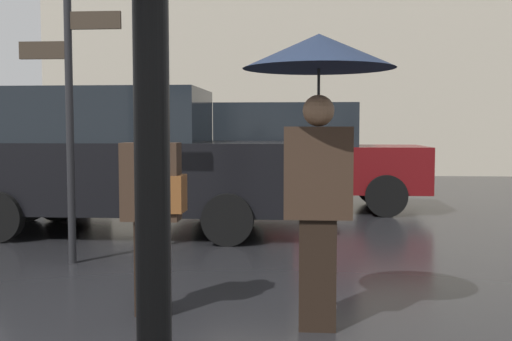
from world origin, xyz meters
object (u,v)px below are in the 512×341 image
object	(u,v)px
parked_car_distant	(295,155)
street_signpost	(70,102)
parked_car_left	(127,160)
pedestrian_with_umbrella	(319,95)
pedestrian_with_bag	(153,203)

from	to	relation	value
parked_car_distant	street_signpost	bearing A→B (deg)	70.85
street_signpost	parked_car_left	bearing A→B (deg)	89.81
pedestrian_with_umbrella	pedestrian_with_bag	distance (m)	1.49
pedestrian_with_bag	street_signpost	distance (m)	2.30
pedestrian_with_bag	street_signpost	bearing A→B (deg)	24.74
pedestrian_with_umbrella	pedestrian_with_bag	xyz separation A→B (m)	(-1.24, 0.25, -0.80)
pedestrian_with_umbrella	parked_car_distant	xyz separation A→B (m)	(-0.25, 6.52, -0.72)
pedestrian_with_bag	parked_car_distant	size ratio (longest dim) A/B	0.35
street_signpost	pedestrian_with_umbrella	bearing A→B (deg)	-37.71
parked_car_left	pedestrian_with_bag	bearing A→B (deg)	108.93
parked_car_distant	pedestrian_with_umbrella	bearing A→B (deg)	99.60
parked_car_left	parked_car_distant	distance (m)	3.41
pedestrian_with_bag	parked_car_distant	xyz separation A→B (m)	(0.98, 6.27, 0.08)
pedestrian_with_umbrella	parked_car_left	bearing A→B (deg)	-136.89
pedestrian_with_umbrella	parked_car_distant	distance (m)	6.57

